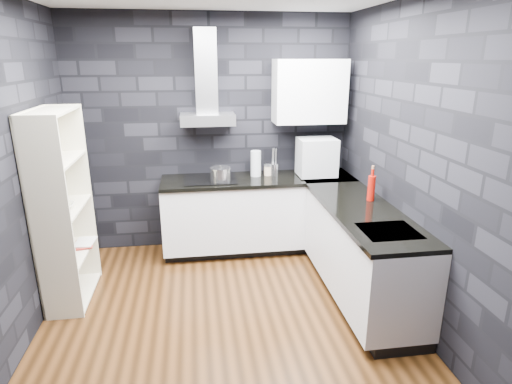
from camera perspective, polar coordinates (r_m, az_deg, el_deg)
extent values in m
plane|color=#462710|center=(4.04, -4.14, -15.84)|extent=(3.20, 3.20, 0.00)
cube|color=black|center=(5.07, -5.90, 7.59)|extent=(3.20, 0.05, 2.70)
cube|color=black|center=(1.96, -1.33, -8.89)|extent=(3.20, 0.05, 2.70)
cube|color=black|center=(3.76, -30.20, 1.71)|extent=(0.05, 3.20, 2.70)
cube|color=black|center=(3.93, 19.75, 3.71)|extent=(0.05, 3.20, 2.70)
cube|color=black|center=(5.24, 0.21, -6.94)|extent=(2.18, 0.50, 0.10)
cube|color=black|center=(4.38, 13.96, -12.76)|extent=(0.50, 1.78, 0.10)
cube|color=white|center=(5.03, 0.28, -2.67)|extent=(2.20, 0.60, 0.76)
cube|color=white|center=(4.17, 13.88, -7.71)|extent=(0.60, 1.80, 0.76)
cube|color=black|center=(4.90, 0.31, 1.68)|extent=(2.20, 0.62, 0.04)
cube|color=black|center=(4.01, 14.17, -2.54)|extent=(0.62, 1.80, 0.04)
cube|color=black|center=(5.09, 9.24, 2.05)|extent=(0.62, 0.62, 0.04)
cube|color=silver|center=(4.85, -6.46, 9.62)|extent=(0.60, 0.34, 0.12)
cube|color=silver|center=(4.87, -6.71, 15.67)|extent=(0.24, 0.20, 0.90)
cube|color=silver|center=(4.98, 7.11, 13.17)|extent=(0.80, 0.35, 0.70)
cube|color=black|center=(4.85, -6.14, 1.74)|extent=(0.58, 0.50, 0.01)
cube|color=silver|center=(3.59, 17.31, -5.02)|extent=(0.44, 0.40, 0.01)
cylinder|color=silver|center=(4.75, -4.76, 2.33)|extent=(0.28, 0.28, 0.13)
cylinder|color=silver|center=(4.94, -0.03, 3.82)|extent=(0.15, 0.15, 0.29)
cylinder|color=tan|center=(4.99, 1.60, 2.87)|extent=(0.10, 0.10, 0.11)
cylinder|color=silver|center=(5.00, 2.38, 3.03)|extent=(0.12, 0.12, 0.13)
cube|color=silver|center=(4.97, 8.10, 4.65)|extent=(0.43, 0.33, 0.43)
cylinder|color=#960E06|center=(4.24, 15.12, 0.48)|extent=(0.07, 0.07, 0.24)
cube|color=beige|center=(4.28, -24.32, -2.05)|extent=(0.53, 0.86, 1.80)
imported|color=silver|center=(4.21, -24.59, -1.85)|extent=(0.24, 0.24, 0.06)
imported|color=maroon|center=(4.50, -23.19, -5.43)|extent=(0.17, 0.05, 0.23)
imported|color=#B2B2B2|center=(4.54, -23.09, -4.93)|extent=(0.18, 0.03, 0.25)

